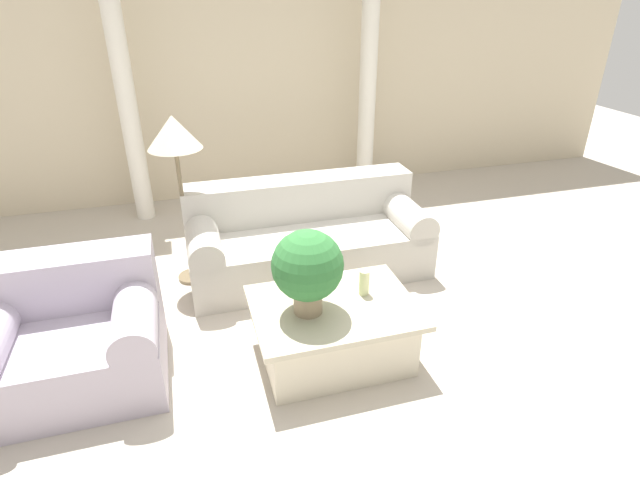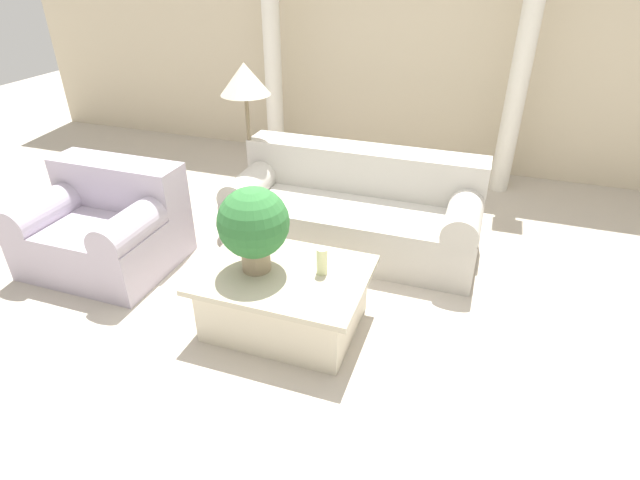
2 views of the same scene
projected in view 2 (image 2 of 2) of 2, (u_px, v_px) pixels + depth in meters
ground_plane at (313, 300)px, 3.73m from camera, size 16.00×16.00×0.00m
wall_back at (407, 21)px, 5.40m from camera, size 10.00×0.06×3.20m
sofa_long at (355, 209)px, 4.31m from camera, size 2.10×0.91×0.80m
loveseat at (106, 224)px, 4.04m from camera, size 1.12×0.91×0.80m
coffee_table at (285, 298)px, 3.38m from camera, size 1.10×0.82×0.43m
potted_plant at (253, 225)px, 3.14m from camera, size 0.46×0.46×0.58m
pillar_candle at (322, 261)px, 3.22m from camera, size 0.07×0.07×0.18m
floor_lamp at (245, 87)px, 4.22m from camera, size 0.43×0.43×1.46m
column_left at (272, 51)px, 5.57m from camera, size 0.27×0.27×2.51m
column_right at (521, 67)px, 4.82m from camera, size 0.27×0.27×2.51m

